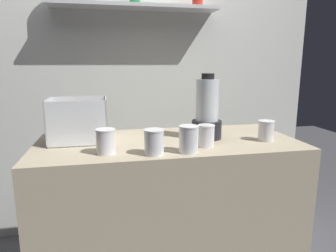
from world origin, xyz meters
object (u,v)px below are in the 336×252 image
object	(u,v)px
juice_cup_carrot_middle	(189,140)
juice_cup_carrot_left	(154,143)
carrot_display_bin	(78,128)
juice_cup_beet_far_left	(106,143)
blender_pitcher	(207,112)
juice_cup_beet_far_right	(266,131)
juice_cup_mango_right	(206,137)

from	to	relation	value
juice_cup_carrot_middle	juice_cup_carrot_left	bearing A→B (deg)	-179.48
carrot_display_bin	juice_cup_beet_far_left	bearing A→B (deg)	-61.08
juice_cup_beet_far_left	juice_cup_carrot_left	bearing A→B (deg)	-15.28
blender_pitcher	juice_cup_beet_far_right	world-z (taller)	blender_pitcher
juice_cup_mango_right	juice_cup_beet_far_right	bearing A→B (deg)	8.08
carrot_display_bin	juice_cup_beet_far_right	xyz separation A→B (m)	(0.99, -0.18, -0.02)
carrot_display_bin	juice_cup_beet_far_right	distance (m)	1.01
juice_cup_carrot_left	juice_cup_carrot_middle	xyz separation A→B (m)	(0.16, 0.00, 0.00)
juice_cup_mango_right	juice_cup_beet_far_right	xyz separation A→B (m)	(0.36, 0.05, 0.00)
blender_pitcher	juice_cup_mango_right	distance (m)	0.20
carrot_display_bin	blender_pitcher	world-z (taller)	blender_pitcher
juice_cup_beet_far_left	juice_cup_beet_far_right	world-z (taller)	juice_cup_beet_far_left
blender_pitcher	juice_cup_carrot_middle	xyz separation A→B (m)	(-0.17, -0.25, -0.09)
juice_cup_carrot_left	juice_cup_beet_far_right	size ratio (longest dim) A/B	1.07
carrot_display_bin	juice_cup_carrot_left	bearing A→B (deg)	-41.47
blender_pitcher	juice_cup_carrot_left	bearing A→B (deg)	-143.11
blender_pitcher	juice_cup_mango_right	xyz separation A→B (m)	(-0.06, -0.17, -0.10)
blender_pitcher	juice_cup_beet_far_right	size ratio (longest dim) A/B	3.26
juice_cup_carrot_left	juice_cup_mango_right	world-z (taller)	juice_cup_carrot_left
blender_pitcher	juice_cup_carrot_middle	size ratio (longest dim) A/B	2.80
juice_cup_beet_far_left	blender_pitcher	bearing A→B (deg)	19.27
juice_cup_mango_right	juice_cup_carrot_left	bearing A→B (deg)	-163.49
blender_pitcher	juice_cup_carrot_left	xyz separation A→B (m)	(-0.34, -0.25, -0.09)
carrot_display_bin	blender_pitcher	size ratio (longest dim) A/B	0.83
juice_cup_beet_far_left	juice_cup_carrot_middle	xyz separation A→B (m)	(0.38, -0.06, 0.01)
juice_cup_beet_far_left	juice_cup_mango_right	bearing A→B (deg)	2.66
blender_pitcher	juice_cup_mango_right	bearing A→B (deg)	-109.26
carrot_display_bin	juice_cup_mango_right	size ratio (longest dim) A/B	2.67
juice_cup_beet_far_left	juice_cup_mango_right	size ratio (longest dim) A/B	1.05
blender_pitcher	juice_cup_carrot_left	distance (m)	0.43
blender_pitcher	juice_cup_carrot_left	size ratio (longest dim) A/B	3.03
juice_cup_beet_far_left	juice_cup_beet_far_right	bearing A→B (deg)	4.95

